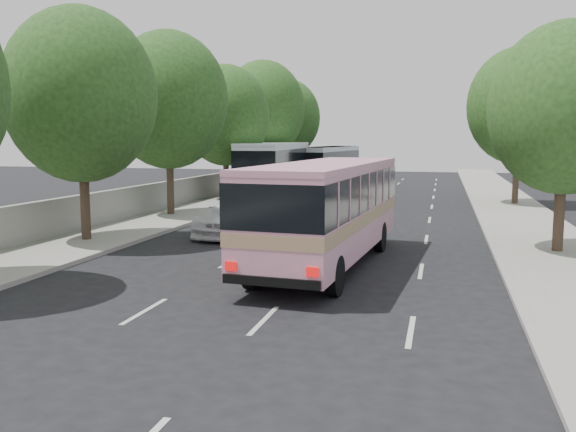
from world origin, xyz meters
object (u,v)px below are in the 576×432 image
(pink_taxi, at_px, (305,243))
(tour_coach_rear, at_px, (329,162))
(pink_bus, at_px, (327,202))
(white_pickup, at_px, (241,214))
(tour_coach_front, at_px, (275,165))

(pink_taxi, height_order, tour_coach_rear, tour_coach_rear)
(pink_bus, distance_m, white_pickup, 7.43)
(tour_coach_rear, bearing_deg, white_pickup, -81.35)
(pink_taxi, xyz_separation_m, tour_coach_rear, (-5.27, 32.69, 1.12))
(pink_bus, relative_size, white_pickup, 1.78)
(white_pickup, height_order, tour_coach_rear, tour_coach_rear)
(pink_taxi, height_order, white_pickup, pink_taxi)
(pink_taxi, relative_size, tour_coach_front, 0.41)
(pink_bus, relative_size, pink_taxi, 2.06)
(pink_taxi, bearing_deg, tour_coach_rear, 104.75)
(tour_coach_rear, bearing_deg, pink_bus, -73.36)
(pink_taxi, relative_size, white_pickup, 0.86)
(pink_bus, bearing_deg, pink_taxi, -118.65)
(pink_taxi, xyz_separation_m, white_pickup, (-4.20, 6.42, -0.01))
(tour_coach_front, bearing_deg, tour_coach_rear, 76.84)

